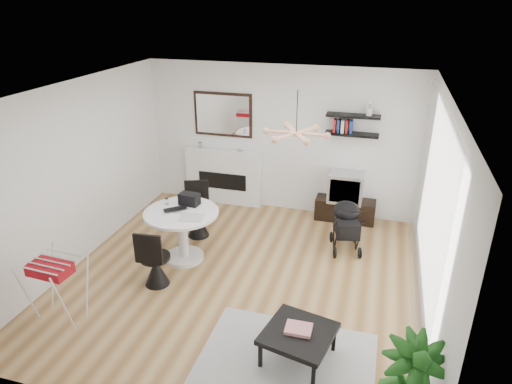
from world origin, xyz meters
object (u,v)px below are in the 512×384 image
(drying_rack, at_px, (57,289))
(stroller, at_px, (346,227))
(tv_console, at_px, (345,210))
(fireplace, at_px, (224,170))
(dining_table, at_px, (182,228))
(crt_tv, at_px, (346,186))
(coffee_table, at_px, (299,334))

(drying_rack, height_order, stroller, drying_rack)
(tv_console, relative_size, stroller, 1.23)
(fireplace, distance_m, dining_table, 2.17)
(stroller, bearing_deg, crt_tv, 83.36)
(fireplace, bearing_deg, coffee_table, -59.44)
(dining_table, distance_m, drying_rack, 1.96)
(fireplace, xyz_separation_m, coffee_table, (2.22, -3.76, -0.34))
(stroller, bearing_deg, drying_rack, -153.33)
(fireplace, relative_size, coffee_table, 2.48)
(crt_tv, xyz_separation_m, drying_rack, (-3.13, -3.78, -0.20))
(fireplace, relative_size, stroller, 2.50)
(fireplace, distance_m, tv_console, 2.42)
(coffee_table, bearing_deg, stroller, 84.49)
(crt_tv, bearing_deg, stroller, -82.86)
(fireplace, xyz_separation_m, dining_table, (0.11, -2.16, -0.15))
(crt_tv, relative_size, dining_table, 0.54)
(tv_console, bearing_deg, coffee_table, -92.29)
(tv_console, relative_size, coffee_table, 1.22)
(dining_table, relative_size, drying_rack, 1.28)
(fireplace, height_order, dining_table, fireplace)
(fireplace, xyz_separation_m, drying_rack, (-0.78, -3.91, -0.23))
(drying_rack, relative_size, coffee_table, 1.00)
(dining_table, xyz_separation_m, drying_rack, (-0.89, -1.75, -0.08))
(tv_console, distance_m, dining_table, 3.06)
(drying_rack, distance_m, coffee_table, 3.01)
(fireplace, bearing_deg, tv_console, -2.88)
(tv_console, xyz_separation_m, drying_rack, (-3.15, -3.79, 0.26))
(coffee_table, bearing_deg, drying_rack, -177.26)
(stroller, height_order, coffee_table, stroller)
(tv_console, distance_m, crt_tv, 0.46)
(fireplace, relative_size, dining_table, 1.93)
(fireplace, xyz_separation_m, tv_console, (2.37, -0.12, -0.49))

